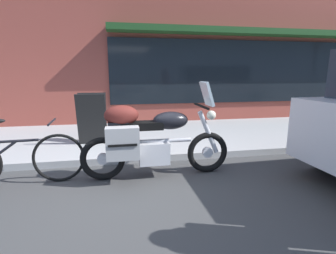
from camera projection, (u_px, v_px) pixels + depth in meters
The scene contains 4 objects.
ground_plane at pixel (120, 195), 3.21m from camera, with size 80.00×80.00×0.00m, color #3A3A3A.
touring_motorcycle at pixel (149, 138), 3.65m from camera, with size 2.20×0.68×1.40m.
parked_bicycle at pixel (17, 159), 3.43m from camera, with size 1.75×0.48×0.94m.
sandwich_board_sign at pixel (92, 119), 5.05m from camera, with size 0.55×0.43×1.00m.
Camera 1 is at (0.06, -3.02, 1.51)m, focal length 27.16 mm.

